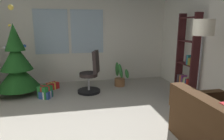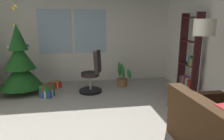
# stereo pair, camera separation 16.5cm
# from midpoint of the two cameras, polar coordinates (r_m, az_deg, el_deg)

# --- Properties ---
(wall_back_with_windows) EXTENTS (4.87, 0.12, 2.62)m
(wall_back_with_windows) POSITION_cam_midpoint_polar(r_m,az_deg,el_deg) (5.83, -9.31, 9.54)
(wall_back_with_windows) COLOR silver
(wall_back_with_windows) RESTS_ON ground_plane
(holiday_tree) EXTENTS (0.99, 0.99, 2.07)m
(holiday_tree) POSITION_cam_midpoint_polar(r_m,az_deg,el_deg) (5.16, -26.33, 1.08)
(holiday_tree) COLOR #4C331E
(holiday_tree) RESTS_ON ground_plane
(gift_box_red) EXTENTS (0.34, 0.33, 0.17)m
(gift_box_red) POSITION_cam_midpoint_polar(r_m,az_deg,el_deg) (5.45, -17.42, -4.32)
(gift_box_red) COLOR red
(gift_box_red) RESTS_ON ground_plane
(gift_box_green) EXTENTS (0.34, 0.34, 0.28)m
(gift_box_green) POSITION_cam_midpoint_polar(r_m,az_deg,el_deg) (4.86, -19.50, -5.89)
(gift_box_green) COLOR #1E722D
(gift_box_green) RESTS_ON ground_plane
(gift_box_blue) EXTENTS (0.31, 0.31, 0.17)m
(gift_box_blue) POSITION_cam_midpoint_polar(r_m,az_deg,el_deg) (4.86, -19.28, -6.59)
(gift_box_blue) COLOR #2D4C99
(gift_box_blue) RESTS_ON ground_plane
(office_chair) EXTENTS (0.57, 0.56, 1.04)m
(office_chair) POSITION_cam_midpoint_polar(r_m,az_deg,el_deg) (4.89, -6.99, -1.90)
(office_chair) COLOR black
(office_chair) RESTS_ON ground_plane
(bookshelf) EXTENTS (0.18, 0.64, 1.89)m
(bookshelf) POSITION_cam_midpoint_polar(r_m,az_deg,el_deg) (4.79, 19.77, 2.35)
(bookshelf) COLOR #391618
(bookshelf) RESTS_ON ground_plane
(floor_lamp) EXTENTS (0.36, 0.36, 1.73)m
(floor_lamp) POSITION_cam_midpoint_polar(r_m,az_deg,el_deg) (3.81, 23.41, 9.28)
(floor_lamp) COLOR slate
(floor_lamp) RESTS_ON ground_plane
(potted_plant) EXTENTS (0.41, 0.42, 0.66)m
(potted_plant) POSITION_cam_midpoint_polar(r_m,az_deg,el_deg) (5.46, 1.45, -2.20)
(potted_plant) COLOR brown
(potted_plant) RESTS_ON ground_plane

